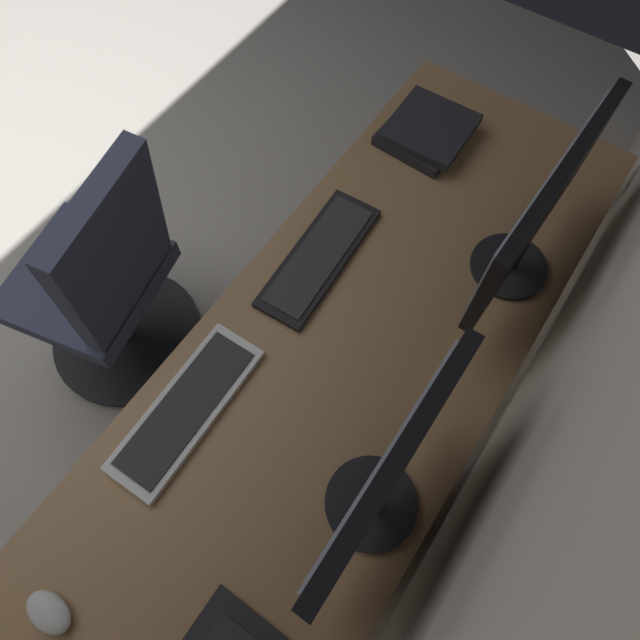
{
  "coord_description": "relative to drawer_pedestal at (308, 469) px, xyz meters",
  "views": [
    {
      "loc": [
        0.25,
        2.13,
        1.97
      ],
      "look_at": [
        -0.16,
        1.85,
        0.95
      ],
      "focal_mm": 30.9,
      "sensor_mm": 36.0,
      "label": 1
    }
  ],
  "objects": [
    {
      "name": "wall_back",
      "position": [
        -0.02,
        0.4,
        0.95
      ],
      "size": [
        4.82,
        0.1,
        2.6
      ],
      "primitive_type": "cube",
      "color": "beige",
      "rests_on": "ground"
    },
    {
      "name": "desk",
      "position": [
        -0.17,
        -0.03,
        0.32
      ],
      "size": [
        2.1,
        0.71,
        0.73
      ],
      "color": "#936D47",
      "rests_on": "ground"
    },
    {
      "name": "drawer_pedestal",
      "position": [
        0.0,
        0.0,
        0.0
      ],
      "size": [
        0.4,
        0.51,
        0.69
      ],
      "color": "#936D47",
      "rests_on": "ground"
    },
    {
      "name": "monitor_primary",
      "position": [
        0.04,
        0.2,
        0.64
      ],
      "size": [
        0.47,
        0.2,
        0.46
      ],
      "color": "black",
      "rests_on": "desk"
    },
    {
      "name": "monitor_secondary",
      "position": [
        -0.67,
        0.18,
        0.61
      ],
      "size": [
        0.58,
        0.2,
        0.39
      ],
      "color": "black",
      "rests_on": "desk"
    },
    {
      "name": "keyboard_main",
      "position": [
        0.1,
        -0.26,
        0.39
      ],
      "size": [
        0.42,
        0.15,
        0.02
      ],
      "color": "silver",
      "rests_on": "desk"
    },
    {
      "name": "keyboard_spare",
      "position": [
        -0.41,
        -0.24,
        0.39
      ],
      "size": [
        0.43,
        0.16,
        0.02
      ],
      "color": "black",
      "rests_on": "desk"
    },
    {
      "name": "mouse_main",
      "position": [
        0.57,
        -0.21,
        0.4
      ],
      "size": [
        0.06,
        0.1,
        0.03
      ],
      "primitive_type": "ellipsoid",
      "color": "silver",
      "rests_on": "desk"
    },
    {
      "name": "book_stack_near",
      "position": [
        -0.93,
        -0.22,
        0.41
      ],
      "size": [
        0.24,
        0.24,
        0.06
      ],
      "color": "black",
      "rests_on": "desk"
    },
    {
      "name": "office_chair",
      "position": [
        -0.08,
        -0.82,
        0.11
      ],
      "size": [
        0.56,
        0.59,
        0.97
      ],
      "color": "#383D56",
      "rests_on": "ground"
    }
  ]
}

